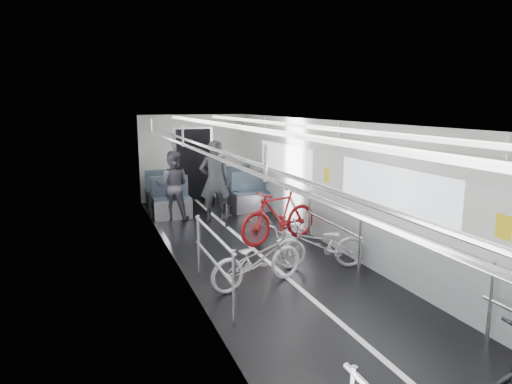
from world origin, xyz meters
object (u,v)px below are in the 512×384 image
Objects in this scene: bike_left_far at (257,259)px; person_seated at (173,185)px; bike_right_mid at (321,245)px; bike_aisle at (225,204)px; person_standing at (215,181)px; bike_right_far at (279,216)px.

person_seated is at bearing -7.23° from bike_left_far.
bike_aisle is (-0.59, 3.50, -0.00)m from bike_right_mid.
person_standing reaches higher than bike_right_mid.
bike_right_mid is at bearing -67.13° from bike_aisle.
person_seated is (-0.43, 4.46, 0.40)m from bike_left_far.
bike_right_far reaches higher than bike_aisle.
bike_right_far is (1.18, 1.90, 0.13)m from bike_left_far.
bike_right_mid is at bearing 112.33° from person_standing.
person_standing is (-0.81, 3.60, 0.54)m from bike_right_mid.
bike_aisle is (-0.52, 1.92, -0.14)m from bike_right_far.
bike_aisle is 1.33m from person_seated.
bike_aisle is 0.60m from person_standing.
bike_left_far is 1.29m from bike_right_mid.
person_standing is (0.44, 3.92, 0.53)m from bike_left_far.
person_seated is (-1.68, 4.13, 0.41)m from bike_right_mid.
bike_aisle is (0.66, 3.82, -0.01)m from bike_left_far.
bike_right_mid is at bearing 129.26° from person_seated.
bike_right_far is 3.04m from person_seated.
bike_aisle is at bearing -179.57° from bike_right_far.
bike_left_far is at bearing -60.87° from bike_right_mid.
bike_left_far is 4.50m from person_seated.
bike_right_far is at bearing 119.68° from person_standing.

